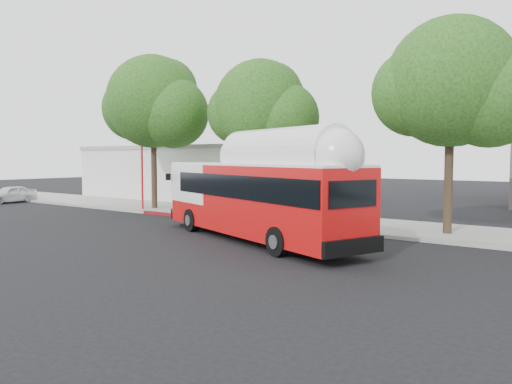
% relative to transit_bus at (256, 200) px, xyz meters
% --- Properties ---
extents(ground, '(120.00, 120.00, 0.00)m').
position_rel_transit_bus_xyz_m(ground, '(-3.16, -0.09, -1.67)').
color(ground, black).
rests_on(ground, ground).
extents(sidewalk, '(60.00, 5.00, 0.15)m').
position_rel_transit_bus_xyz_m(sidewalk, '(-3.16, 6.41, -1.59)').
color(sidewalk, gray).
rests_on(sidewalk, ground).
extents(curb_strip, '(60.00, 0.30, 0.15)m').
position_rel_transit_bus_xyz_m(curb_strip, '(-3.16, 3.81, -1.59)').
color(curb_strip, gray).
rests_on(curb_strip, ground).
extents(red_curb_segment, '(10.00, 0.32, 0.16)m').
position_rel_transit_bus_xyz_m(red_curb_segment, '(-6.16, 3.81, -1.59)').
color(red_curb_segment, maroon).
rests_on(red_curb_segment, ground).
extents(street_tree_left, '(6.67, 5.80, 9.74)m').
position_rel_transit_bus_xyz_m(street_tree_left, '(-11.69, 5.47, 4.94)').
color(street_tree_left, '#2D2116').
rests_on(street_tree_left, ground).
extents(street_tree_mid, '(5.75, 5.00, 8.62)m').
position_rel_transit_bus_xyz_m(street_tree_mid, '(-3.76, 5.97, 4.24)').
color(street_tree_mid, '#2D2116').
rests_on(street_tree_mid, ground).
extents(street_tree_right, '(6.21, 5.40, 9.18)m').
position_rel_transit_bus_xyz_m(street_tree_right, '(6.28, 5.77, 4.59)').
color(street_tree_right, '#2D2116').
rests_on(street_tree_right, ground).
extents(low_commercial_bldg, '(16.20, 10.20, 4.25)m').
position_rel_transit_bus_xyz_m(low_commercial_bldg, '(-17.16, 13.91, 0.48)').
color(low_commercial_bldg, silver).
rests_on(low_commercial_bldg, ground).
extents(transit_bus, '(12.04, 6.20, 3.57)m').
position_rel_transit_bus_xyz_m(transit_bus, '(0.00, 0.00, 0.00)').
color(transit_bus, '#BB0D0D').
rests_on(transit_bus, ground).
extents(parked_car, '(3.84, 1.76, 1.27)m').
position_rel_transit_bus_xyz_m(parked_car, '(-24.64, 2.49, -1.03)').
color(parked_car, silver).
rests_on(parked_car, ground).
extents(signal_pole, '(0.13, 0.44, 4.64)m').
position_rel_transit_bus_xyz_m(signal_pole, '(-12.28, 4.54, 0.71)').
color(signal_pole, red).
rests_on(signal_pole, ground).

